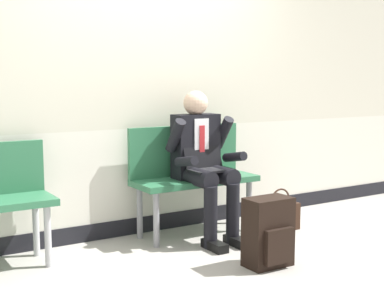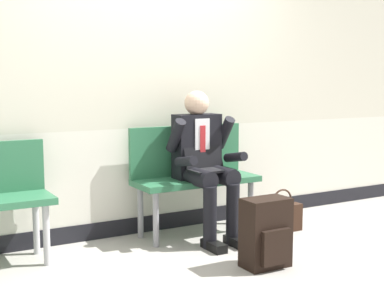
% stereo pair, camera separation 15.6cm
% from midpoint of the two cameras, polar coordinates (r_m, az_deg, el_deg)
% --- Properties ---
extents(ground_plane, '(18.00, 18.00, 0.00)m').
position_cam_midpoint_polar(ground_plane, '(4.53, -2.63, -9.62)').
color(ground_plane, '#9E9991').
extents(station_wall, '(6.39, 0.14, 2.66)m').
position_cam_midpoint_polar(station_wall, '(4.83, -6.05, 7.32)').
color(station_wall, beige).
rests_on(station_wall, ground).
extents(bench_with_person, '(1.10, 0.42, 0.94)m').
position_cam_midpoint_polar(bench_with_person, '(4.80, -1.03, -1.79)').
color(bench_with_person, '#2D6B47').
rests_on(bench_with_person, ground).
extents(person_seated, '(0.57, 0.70, 1.25)m').
position_cam_midpoint_polar(person_seated, '(4.61, 0.25, -0.69)').
color(person_seated, black).
rests_on(person_seated, ground).
extents(backpack, '(0.34, 0.25, 0.51)m').
position_cam_midpoint_polar(backpack, '(4.03, 6.88, -8.19)').
color(backpack, black).
rests_on(backpack, ground).
extents(handbag, '(0.40, 0.10, 0.39)m').
position_cam_midpoint_polar(handbag, '(4.97, 8.24, -6.52)').
color(handbag, '#331E14').
rests_on(handbag, ground).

